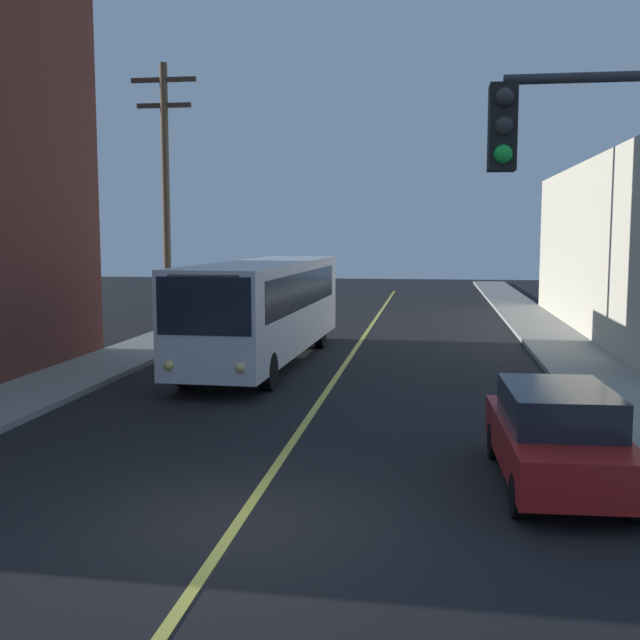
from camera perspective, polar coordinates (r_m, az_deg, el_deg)
The scene contains 7 objects.
ground_plane at distance 11.34m, azimuth -6.10°, elevation -14.69°, with size 120.00×120.00×0.00m, color black.
sidewalk_left at distance 22.89m, azimuth -17.59°, elevation -3.98°, with size 2.50×90.00×0.15m, color gray.
sidewalk_right at distance 21.14m, azimuth 20.71°, elevation -4.94°, with size 2.50×90.00×0.15m, color gray.
lane_stripe_center at distance 25.71m, azimuth 2.21°, elevation -2.74°, with size 0.16×60.00×0.01m, color #D8CC4C.
city_bus at distance 24.40m, azimuth -4.03°, elevation 1.06°, with size 2.94×12.22×3.20m.
parked_car_red at distance 13.18m, azimuth 17.01°, elevation -8.08°, with size 1.96×4.46×1.62m.
utility_pole_mid at distance 29.24m, azimuth -11.26°, elevation 9.36°, with size 2.40×0.28×10.02m.
Camera 1 is at (2.67, -10.24, 4.07)m, focal length 43.57 mm.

